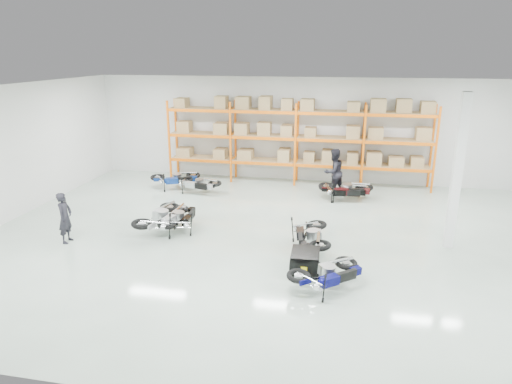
% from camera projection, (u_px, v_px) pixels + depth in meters
% --- Properties ---
extents(room, '(18.00, 18.00, 18.00)m').
position_uv_depth(room, '(272.00, 168.00, 13.35)').
color(room, '#B6CBB8').
rests_on(room, ground).
extents(pallet_rack, '(11.28, 0.98, 3.62)m').
position_uv_depth(pallet_rack, '(297.00, 132.00, 19.40)').
color(pallet_rack, orange).
rests_on(pallet_rack, ground).
extents(structural_column, '(0.25, 0.25, 4.50)m').
position_uv_depth(structural_column, '(457.00, 173.00, 12.86)').
color(structural_column, white).
rests_on(structural_column, ground).
extents(moto_blue_centre, '(1.86, 1.76, 1.11)m').
position_uv_depth(moto_blue_centre, '(328.00, 269.00, 10.94)').
color(moto_blue_centre, '#070747').
rests_on(moto_blue_centre, ground).
extents(moto_silver_left, '(1.27, 2.11, 1.29)m').
position_uv_depth(moto_silver_left, '(163.00, 213.00, 14.51)').
color(moto_silver_left, '#A9AAB0').
rests_on(moto_silver_left, ground).
extents(moto_black_far_left, '(0.98, 1.80, 1.13)m').
position_uv_depth(moto_black_far_left, '(180.00, 214.00, 14.63)').
color(moto_black_far_left, black).
rests_on(moto_black_far_left, ground).
extents(moto_touring_right, '(1.13, 1.94, 1.19)m').
position_uv_depth(moto_touring_right, '(310.00, 231.00, 13.15)').
color(moto_touring_right, black).
rests_on(moto_touring_right, ground).
extents(trailer, '(0.79, 1.51, 0.63)m').
position_uv_depth(trailer, '(305.00, 261.00, 11.71)').
color(trailer, black).
rests_on(trailer, ground).
extents(moto_back_a, '(2.00, 1.54, 1.16)m').
position_uv_depth(moto_back_a, '(176.00, 175.00, 19.11)').
color(moto_back_a, navy).
rests_on(moto_back_a, ground).
extents(moto_back_b, '(1.81, 1.21, 1.07)m').
position_uv_depth(moto_back_b, '(198.00, 181.00, 18.51)').
color(moto_back_b, '#A6ACB0').
rests_on(moto_back_b, ground).
extents(moto_back_c, '(1.71, 0.91, 1.08)m').
position_uv_depth(moto_back_c, '(344.00, 188.00, 17.55)').
color(moto_back_c, black).
rests_on(moto_back_c, ground).
extents(moto_back_d, '(1.89, 1.06, 1.18)m').
position_uv_depth(moto_back_d, '(346.00, 186.00, 17.60)').
color(moto_back_d, '#400C0F').
rests_on(moto_back_d, ground).
extents(person_left, '(0.41, 0.59, 1.55)m').
position_uv_depth(person_left, '(65.00, 218.00, 13.61)').
color(person_left, black).
rests_on(person_left, ground).
extents(person_back, '(1.15, 1.14, 1.87)m').
position_uv_depth(person_back, '(334.00, 172.00, 18.14)').
color(person_back, black).
rests_on(person_back, ground).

